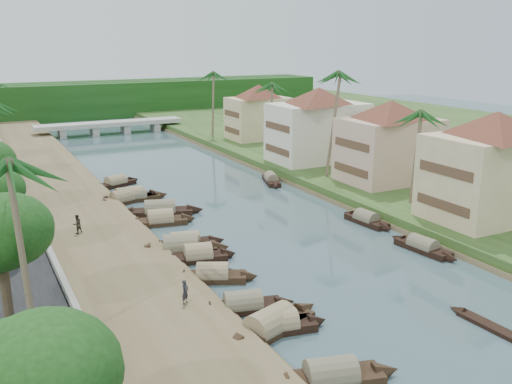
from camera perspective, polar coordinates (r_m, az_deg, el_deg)
name	(u,v)px	position (r m, az deg, el deg)	size (l,w,h in m)	color
ground	(309,254)	(49.33, 5.36, -6.22)	(220.00, 220.00, 0.00)	#3D545C
left_bank	(74,214)	(61.80, -17.71, -2.07)	(10.00, 180.00, 0.80)	brown
right_bank	(351,176)	(75.28, 9.44, 1.61)	(16.00, 180.00, 1.20)	#24441B
retaining_wall	(30,210)	(61.06, -21.66, -1.70)	(0.40, 180.00, 1.10)	gray
treeline	(81,100)	(141.51, -17.10, 8.79)	(120.00, 14.00, 8.00)	#13350E
bridge	(110,125)	(114.53, -14.42, 6.50)	(28.00, 4.00, 2.40)	#9FA095
building_near	(493,164)	(58.36, 22.59, 2.57)	(14.85, 14.85, 10.20)	beige
building_mid	(389,140)	(70.20, 13.20, 5.06)	(14.11, 14.11, 9.70)	#C8A68D
building_far	(318,124)	(80.63, 6.22, 6.80)	(15.59, 15.59, 10.20)	beige
building_distant	(258,111)	(98.32, 0.25, 8.07)	(12.62, 12.62, 9.20)	beige
sampan_0	(331,377)	(32.22, 7.50, -17.84)	(8.13, 3.61, 2.12)	black
sampan_1	(279,325)	(36.87, 2.33, -13.18)	(6.75, 2.71, 2.00)	black
sampan_2	(271,326)	(36.73, 1.47, -13.26)	(9.18, 4.72, 2.37)	black
sampan_3	(243,306)	(39.29, -1.30, -11.28)	(7.57, 3.39, 2.03)	black
sampan_4	(213,276)	(43.99, -4.35, -8.33)	(7.09, 4.55, 2.06)	black
sampan_5	(198,256)	(47.86, -5.82, -6.38)	(6.88, 3.02, 2.15)	black
sampan_6	(181,249)	(49.61, -7.54, -5.63)	(8.80, 4.58, 2.53)	black
sampan_7	(185,243)	(50.99, -7.13, -5.06)	(7.55, 2.86, 2.00)	black
sampan_8	(160,220)	(57.48, -9.53, -2.80)	(7.46, 3.06, 2.25)	black
sampan_9	(160,211)	(60.69, -9.55, -1.84)	(9.40, 4.63, 2.33)	black
sampan_10	(124,199)	(65.75, -13.10, -0.71)	(8.04, 4.10, 2.19)	black
sampan_11	(129,197)	(66.33, -12.55, -0.54)	(8.66, 2.48, 2.43)	black
sampan_12	(133,198)	(66.24, -12.19, -0.55)	(8.35, 1.79, 2.01)	black
sampan_13	(116,183)	(73.33, -13.85, 0.86)	(7.19, 3.94, 1.99)	black
sampan_14	(423,247)	(51.70, 16.35, -5.29)	(2.20, 7.54, 1.85)	black
sampan_15	(366,220)	(57.93, 10.99, -2.75)	(2.08, 7.02, 1.90)	black
sampan_16	(271,180)	(73.03, 1.54, 1.24)	(3.55, 7.42, 1.85)	black
canoe_0	(492,328)	(40.14, 22.53, -12.42)	(1.31, 6.93, 0.91)	black
canoe_1	(211,275)	(44.90, -4.50, -8.27)	(4.40, 0.87, 0.71)	black
canoe_2	(141,211)	(62.01, -11.40, -1.87)	(5.12, 0.86, 0.74)	black
palm_1	(418,115)	(60.52, 15.86, 7.42)	(3.20, 3.20, 10.96)	#77664F
palm_2	(332,76)	(70.46, 7.59, 11.43)	(3.20, 3.20, 14.21)	#77664F
palm_3	(272,86)	(85.50, 1.57, 10.58)	(3.20, 3.20, 11.78)	#77664F
palm_4	(15,167)	(31.22, -22.98, 2.30)	(3.20, 3.20, 12.00)	#77664F
palm_7	(212,75)	(100.64, -4.45, 11.63)	(3.20, 3.20, 12.52)	#77664F
tree_0	(31,380)	(22.13, -21.57, -17.06)	(5.35, 5.35, 7.33)	#4E3D2C
tree_6	(340,122)	(84.91, 8.41, 6.92)	(4.04, 4.04, 6.63)	#4E3D2C
person_near	(185,292)	(38.64, -7.10, -9.87)	(0.61, 0.40, 1.66)	#222228
person_far	(77,224)	(54.03, -17.46, -3.07)	(0.85, 0.66, 1.75)	#312D22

